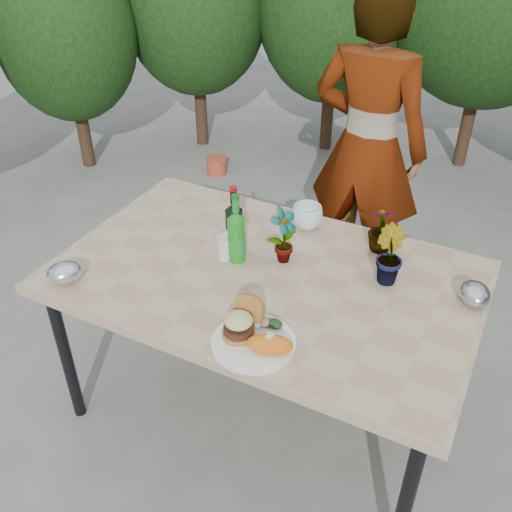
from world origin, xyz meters
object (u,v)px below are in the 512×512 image
at_px(person, 368,148).
at_px(wine_bottle, 234,229).
at_px(dinner_plate, 254,343).
at_px(patio_table, 265,285).

bearing_deg(person, wine_bottle, 81.23).
bearing_deg(person, dinner_plate, 97.18).
bearing_deg(wine_bottle, patio_table, -14.45).
height_order(dinner_plate, wine_bottle, wine_bottle).
xyz_separation_m(patio_table, wine_bottle, (-0.17, 0.07, 0.17)).
height_order(dinner_plate, person, person).
xyz_separation_m(patio_table, person, (0.05, 1.08, 0.15)).
distance_m(dinner_plate, wine_bottle, 0.55).
bearing_deg(wine_bottle, person, 85.62).
bearing_deg(patio_table, wine_bottle, 157.67).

